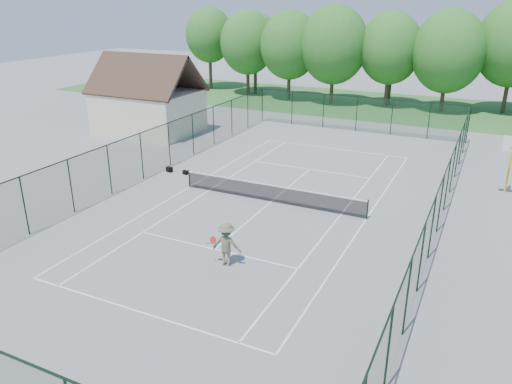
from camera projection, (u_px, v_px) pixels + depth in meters
ground at (271, 202)px, 28.43m from camera, size 140.00×140.00×0.00m
grass_far at (385, 106)px, 53.60m from camera, size 80.00×16.00×0.01m
court_lines at (271, 202)px, 28.43m from camera, size 11.05×23.85×0.01m
tennis_net at (271, 192)px, 28.22m from camera, size 11.08×0.08×1.10m
fence_enclosure at (272, 176)px, 27.86m from camera, size 18.05×36.05×3.02m
utility_building at (147, 96)px, 42.16m from camera, size 8.60×6.27×6.63m
tree_line_far at (391, 48)px, 51.43m from camera, size 39.40×6.40×9.70m
sports_bag_a at (169, 169)px, 33.25m from camera, size 0.48×0.36×0.35m
sports_bag_b at (185, 172)px, 32.79m from camera, size 0.39×0.30×0.27m
tennis_player at (227, 244)px, 21.40m from camera, size 1.93×0.92×1.96m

